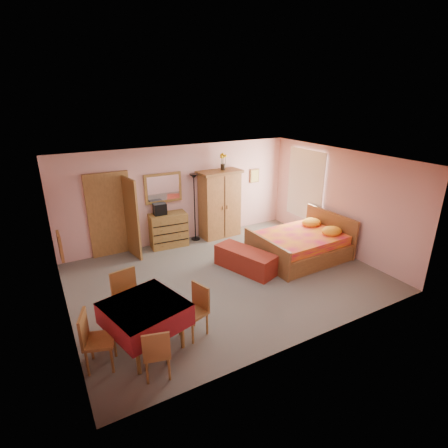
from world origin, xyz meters
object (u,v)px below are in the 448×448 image
chest_of_drawers (169,230)px  wardrobe (220,204)px  bench (245,260)px  chair_south (157,351)px  bed (300,238)px  chair_west (99,340)px  wall_mirror (163,188)px  dining_table (146,326)px  chair_north (130,301)px  floor_lamp (195,208)px  sunflower_vase (223,162)px  stereo (160,209)px  chair_east (193,312)px

chest_of_drawers → wardrobe: size_ratio=0.51×
bench → chair_south: size_ratio=1.76×
bed → chair_west: bearing=-165.4°
wardrobe → chair_south: wardrobe is taller
wall_mirror → chair_south: (-1.79, -4.45, -1.13)m
dining_table → chair_north: 0.69m
dining_table → chair_south: (-0.05, -0.64, 0.01)m
wardrobe → floor_lamp: bearing=170.7°
chair_south → chair_north: size_ratio=0.83×
bed → chair_west: (-5.03, -1.45, -0.03)m
bench → chair_south: (-2.84, -2.10, 0.17)m
sunflower_vase → dining_table: 5.24m
bench → wall_mirror: bearing=114.2°
chair_south → chair_west: chair_west is taller
wardrobe → chair_north: bearing=-142.6°
floor_lamp → chair_north: floor_lamp is taller
wall_mirror → bed: wall_mirror is taller
stereo → floor_lamp: size_ratio=0.17×
chest_of_drawers → sunflower_vase: 2.34m
wardrobe → chair_south: (-3.32, -4.21, -0.53)m
bench → chest_of_drawers: bearing=116.2°
bench → chair_west: chair_west is taller
wardrobe → sunflower_vase: bearing=8.9°
bed → dining_table: 4.53m
wardrobe → chair_west: 5.43m
sunflower_vase → bed: size_ratio=0.21×
sunflower_vase → chair_south: bearing=-129.0°
stereo → sunflower_vase: size_ratio=0.70×
chest_of_drawers → chair_south: bearing=-108.1°
bed → dining_table: (-4.31, -1.38, -0.10)m
bench → chair_west: (-3.51, -1.53, 0.22)m
chair_east → sunflower_vase: bearing=-53.2°
stereo → chest_of_drawers: bearing=-8.6°
wardrobe → stereo: bearing=174.7°
chair_west → chest_of_drawers: bearing=165.4°
floor_lamp → sunflower_vase: bearing=-3.1°
stereo → bench: size_ratio=0.22×
floor_lamp → wardrobe: size_ratio=0.99×
chair_south → wall_mirror: bearing=83.4°
dining_table → chair_east: size_ratio=1.24×
bench → bed: bearing=-3.2°
bed → dining_table: size_ratio=1.96×
floor_lamp → chair_south: size_ratio=2.22×
chest_of_drawers → bed: 3.40m
stereo → bench: (1.24, -2.17, -0.81)m
bench → chair_north: (-2.86, -0.79, 0.26)m
floor_lamp → sunflower_vase: 1.46m
stereo → chair_west: (-2.27, -3.70, -0.59)m
chair_east → stereo: bearing=-29.5°
chest_of_drawers → floor_lamp: floor_lamp is taller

